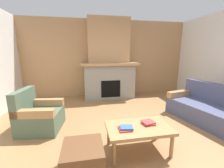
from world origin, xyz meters
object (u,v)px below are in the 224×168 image
Objects in this scene: couch at (211,110)px; coffee_table at (138,130)px; fireplace at (109,64)px; ottoman at (83,160)px; armchair at (39,116)px.

coffee_table is at bearing -162.16° from couch.
fireplace reaches higher than coffee_table.
couch is (1.95, -2.39, -0.88)m from fireplace.
couch is at bearing -50.75° from fireplace.
fireplace is 5.19× the size of ottoman.
couch and armchair have the same top height.
armchair is at bearing 149.76° from coffee_table.
couch reaches higher than ottoman.
armchair is 1.63× the size of ottoman.
armchair reaches higher than coffee_table.
fireplace reaches higher than couch.
ottoman is at bearing -104.92° from fireplace.
coffee_table reaches higher than ottoman.
fireplace is 3.13m from coffee_table.
coffee_table is 0.92m from ottoman.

